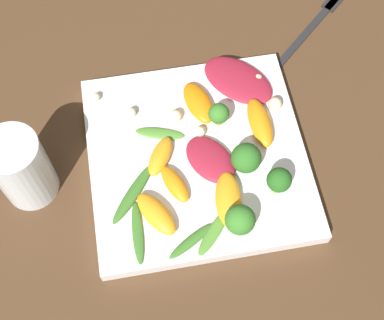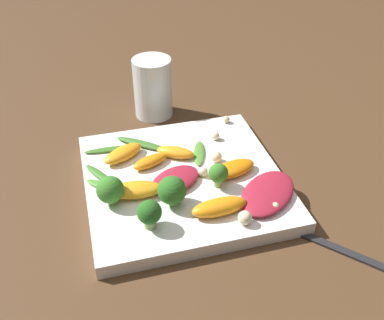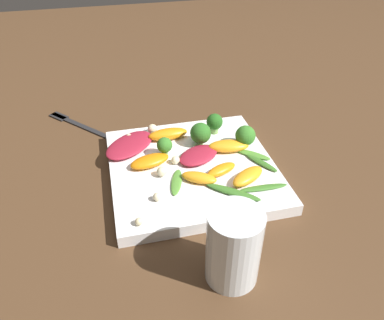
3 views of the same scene
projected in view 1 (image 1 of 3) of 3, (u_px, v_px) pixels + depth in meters
The scene contains 27 objects.
ground_plane at pixel (197, 161), 0.73m from camera, with size 2.40×2.40×0.00m, color #4C331E.
plate at pixel (197, 157), 0.72m from camera, with size 0.29×0.29×0.02m.
drinking_glass at pixel (21, 166), 0.66m from camera, with size 0.07×0.07×0.11m.
fork at pixel (316, 21), 0.83m from camera, with size 0.14×0.15×0.01m.
radicchio_leaf_0 at pixel (238, 80), 0.75m from camera, with size 0.12×0.12×0.01m.
radicchio_leaf_1 at pixel (210, 159), 0.70m from camera, with size 0.09×0.08×0.01m.
orange_segment_0 at pixel (161, 158), 0.69m from camera, with size 0.06×0.05×0.02m.
orange_segment_1 at pixel (175, 184), 0.68m from camera, with size 0.06×0.04×0.02m.
orange_segment_2 at pixel (228, 199), 0.67m from camera, with size 0.08×0.04×0.02m.
orange_segment_3 at pixel (260, 122), 0.72m from camera, with size 0.08×0.03×0.02m.
orange_segment_4 at pixel (156, 214), 0.66m from camera, with size 0.07×0.06×0.02m.
orange_segment_5 at pixel (199, 103), 0.73m from camera, with size 0.08×0.05×0.02m.
broccoli_floret_0 at pixel (219, 114), 0.71m from camera, with size 0.03×0.03×0.04m.
broccoli_floret_1 at pixel (240, 220), 0.64m from camera, with size 0.04×0.04×0.04m.
broccoli_floret_2 at pixel (279, 181), 0.66m from camera, with size 0.03×0.03×0.04m.
broccoli_floret_3 at pixel (246, 158), 0.68m from camera, with size 0.04×0.04×0.04m.
arugula_sprig_0 at pixel (191, 241), 0.65m from camera, with size 0.05×0.07×0.01m.
arugula_sprig_1 at pixel (214, 232), 0.65m from camera, with size 0.06×0.06×0.01m.
arugula_sprig_2 at pixel (160, 133), 0.72m from camera, with size 0.04×0.07×0.00m.
arugula_sprig_3 at pixel (133, 194), 0.68m from camera, with size 0.08×0.07×0.01m.
arugula_sprig_4 at pixel (138, 233), 0.65m from camera, with size 0.08×0.02×0.00m.
macadamia_nut_0 at pixel (96, 97), 0.74m from camera, with size 0.01×0.01×0.01m.
macadamia_nut_1 at pixel (275, 104), 0.73m from camera, with size 0.02×0.02×0.02m.
macadamia_nut_2 at pixel (131, 112), 0.73m from camera, with size 0.01×0.01×0.01m.
macadamia_nut_3 at pixel (258, 78), 0.75m from camera, with size 0.01×0.01×0.01m.
macadamia_nut_4 at pixel (176, 116), 0.72m from camera, with size 0.02×0.02×0.02m.
macadamia_nut_5 at pixel (200, 132), 0.71m from camera, with size 0.01×0.01×0.01m.
Camera 1 is at (0.32, -0.06, 0.65)m, focal length 50.00 mm.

